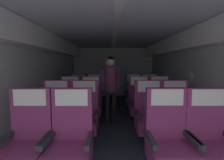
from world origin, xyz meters
TOP-DOWN VIEW (x-y plane):
  - ground at (0.00, 3.39)m, footprint 3.65×7.19m
  - fuselage_shell at (0.00, 3.66)m, footprint 3.53×6.84m
  - seat_a_left_window at (-1.08, 1.59)m, footprint 0.52×0.51m
  - seat_a_left_aisle at (-0.57, 1.59)m, footprint 0.52×0.51m
  - seat_a_right_aisle at (1.08, 1.58)m, footprint 0.52×0.51m
  - seat_a_right_window at (0.59, 1.59)m, footprint 0.52×0.51m
  - seat_b_left_window at (-1.08, 2.57)m, footprint 0.52×0.51m
  - seat_b_left_aisle at (-0.57, 2.55)m, footprint 0.52×0.51m
  - seat_b_right_aisle at (1.07, 2.57)m, footprint 0.52×0.51m
  - seat_b_right_window at (0.59, 2.56)m, footprint 0.52×0.51m
  - seat_c_left_window at (-1.07, 3.56)m, footprint 0.52×0.51m
  - seat_c_left_aisle at (-0.57, 3.54)m, footprint 0.52×0.51m
  - seat_c_right_aisle at (1.08, 3.54)m, footprint 0.52×0.51m
  - seat_c_right_window at (0.59, 3.56)m, footprint 0.52×0.51m
  - seat_d_left_window at (-1.07, 4.53)m, footprint 0.52×0.51m
  - seat_d_left_aisle at (-0.59, 4.54)m, footprint 0.52×0.51m
  - seat_d_right_aisle at (1.06, 4.54)m, footprint 0.52×0.51m
  - seat_d_right_window at (0.59, 4.52)m, footprint 0.52×0.51m
  - flight_attendant at (-0.10, 3.52)m, footprint 0.43×0.28m

SIDE VIEW (x-z plane):
  - ground at x=0.00m, z-range -0.02..0.00m
  - seat_a_left_window at x=-1.08m, z-range -0.09..0.99m
  - seat_a_left_aisle at x=-0.57m, z-range -0.09..0.99m
  - seat_a_right_aisle at x=1.08m, z-range -0.09..0.99m
  - seat_a_right_window at x=0.59m, z-range -0.09..0.99m
  - seat_b_left_window at x=-1.08m, z-range -0.09..0.99m
  - seat_b_left_aisle at x=-0.57m, z-range -0.09..0.99m
  - seat_b_right_aisle at x=1.07m, z-range -0.09..0.99m
  - seat_b_right_window at x=0.59m, z-range -0.09..0.99m
  - seat_c_left_window at x=-1.07m, z-range -0.09..0.99m
  - seat_c_left_aisle at x=-0.57m, z-range -0.09..0.99m
  - seat_c_right_aisle at x=1.08m, z-range -0.09..0.99m
  - seat_c_right_window at x=0.59m, z-range -0.09..0.99m
  - seat_d_left_window at x=-1.07m, z-range -0.09..0.99m
  - seat_d_left_aisle at x=-0.59m, z-range -0.09..0.99m
  - seat_d_right_aisle at x=1.06m, z-range -0.09..0.99m
  - seat_d_right_window at x=0.59m, z-range -0.09..0.99m
  - flight_attendant at x=-0.10m, z-range 0.17..1.72m
  - fuselage_shell at x=0.00m, z-range 0.47..2.58m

